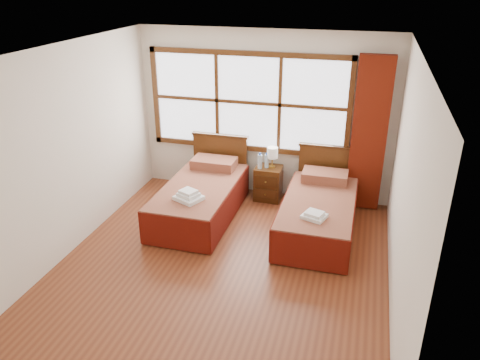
# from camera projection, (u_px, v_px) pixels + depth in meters

# --- Properties ---
(floor) EXTENTS (4.50, 4.50, 0.00)m
(floor) POSITION_uv_depth(u_px,v_px,m) (222.00, 266.00, 5.82)
(floor) COLOR brown
(floor) RESTS_ON ground
(ceiling) EXTENTS (4.50, 4.50, 0.00)m
(ceiling) POSITION_uv_depth(u_px,v_px,m) (218.00, 52.00, 4.75)
(ceiling) COLOR white
(ceiling) RESTS_ON wall_back
(wall_back) EXTENTS (4.00, 0.00, 4.00)m
(wall_back) POSITION_uv_depth(u_px,v_px,m) (264.00, 115.00, 7.26)
(wall_back) COLOR silver
(wall_back) RESTS_ON floor
(wall_left) EXTENTS (0.00, 4.50, 4.50)m
(wall_left) POSITION_uv_depth(u_px,v_px,m) (66.00, 153.00, 5.77)
(wall_left) COLOR silver
(wall_left) RESTS_ON floor
(wall_right) EXTENTS (0.00, 4.50, 4.50)m
(wall_right) POSITION_uv_depth(u_px,v_px,m) (405.00, 190.00, 4.79)
(wall_right) COLOR silver
(wall_right) RESTS_ON floor
(window) EXTENTS (3.16, 0.06, 1.56)m
(window) POSITION_uv_depth(u_px,v_px,m) (248.00, 102.00, 7.21)
(window) COLOR white
(window) RESTS_ON wall_back
(curtain) EXTENTS (0.50, 0.16, 2.30)m
(curtain) POSITION_uv_depth(u_px,v_px,m) (369.00, 135.00, 6.80)
(curtain) COLOR #66180A
(curtain) RESTS_ON wall_back
(bed_left) EXTENTS (1.00, 2.02, 0.97)m
(bed_left) POSITION_uv_depth(u_px,v_px,m) (201.00, 197.00, 6.92)
(bed_left) COLOR #3B200C
(bed_left) RESTS_ON floor
(bed_right) EXTENTS (0.98, 2.00, 0.94)m
(bed_right) POSITION_uv_depth(u_px,v_px,m) (319.00, 212.00, 6.50)
(bed_right) COLOR #3B200C
(bed_right) RESTS_ON floor
(nightstand) EXTENTS (0.41, 0.41, 0.54)m
(nightstand) POSITION_uv_depth(u_px,v_px,m) (268.00, 183.00, 7.42)
(nightstand) COLOR #4C2A10
(nightstand) RESTS_ON floor
(towels_left) EXTENTS (0.43, 0.41, 0.14)m
(towels_left) POSITION_uv_depth(u_px,v_px,m) (189.00, 196.00, 6.32)
(towels_left) COLOR white
(towels_left) RESTS_ON bed_left
(towels_right) EXTENTS (0.34, 0.32, 0.08)m
(towels_right) POSITION_uv_depth(u_px,v_px,m) (314.00, 215.00, 5.89)
(towels_right) COLOR white
(towels_right) RESTS_ON bed_right
(lamp) EXTENTS (0.17, 0.17, 0.33)m
(lamp) POSITION_uv_depth(u_px,v_px,m) (272.00, 153.00, 7.23)
(lamp) COLOR gold
(lamp) RESTS_ON nightstand
(bottle_near) EXTENTS (0.07, 0.07, 0.26)m
(bottle_near) POSITION_uv_depth(u_px,v_px,m) (260.00, 161.00, 7.22)
(bottle_near) COLOR silver
(bottle_near) RESTS_ON nightstand
(bottle_far) EXTENTS (0.06, 0.06, 0.24)m
(bottle_far) POSITION_uv_depth(u_px,v_px,m) (267.00, 161.00, 7.27)
(bottle_far) COLOR silver
(bottle_far) RESTS_ON nightstand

